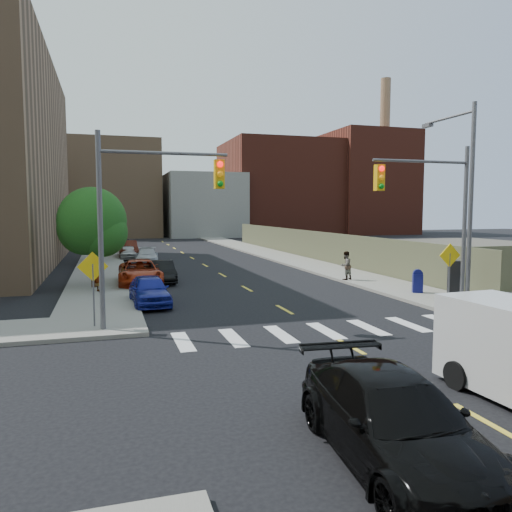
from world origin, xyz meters
TOP-DOWN VIEW (x-y plane):
  - ground at (0.00, 0.00)m, footprint 160.00×160.00m
  - sidewalk_nw at (-7.75, 41.50)m, footprint 3.50×73.00m
  - sidewalk_ne at (7.75, 41.50)m, footprint 3.50×73.00m
  - fence_north at (9.60, 28.00)m, footprint 0.12×44.00m
  - gravel_lot at (28.00, 30.00)m, footprint 36.00×42.00m
  - bg_bldg_west at (-22.00, 70.00)m, footprint 14.00×18.00m
  - bg_bldg_midwest at (-6.00, 72.00)m, footprint 14.00×16.00m
  - bg_bldg_center at (8.00, 70.00)m, footprint 12.00×16.00m
  - bg_bldg_east at (22.00, 72.00)m, footprint 18.00×18.00m
  - bg_bldg_fareast at (38.00, 70.00)m, footprint 14.00×16.00m
  - smokestack at (42.00, 70.00)m, footprint 1.80×1.80m
  - signal_nw at (-5.98, 6.00)m, footprint 4.59×0.30m
  - signal_ne at (5.98, 6.00)m, footprint 4.59×0.30m
  - streetlight_ne at (8.20, 6.90)m, footprint 0.25×3.70m
  - warn_sign_nw at (-7.80, 6.50)m, footprint 1.06×0.06m
  - warn_sign_ne at (7.20, 6.50)m, footprint 1.06×0.06m
  - warn_sign_midwest at (-7.80, 20.00)m, footprint 1.06×0.06m
  - tree_west_near at (-8.00, 16.05)m, footprint 3.66×3.64m
  - tree_west_far at (-8.00, 31.05)m, footprint 3.66×3.64m
  - parked_car_blue at (-5.50, 10.74)m, footprint 1.79×4.08m
  - parked_car_black at (-4.20, 17.75)m, footprint 1.42×3.91m
  - parked_car_red at (-5.50, 17.03)m, footprint 2.56×5.29m
  - parked_car_silver at (-4.20, 28.63)m, footprint 2.08×4.37m
  - parked_car_white at (-5.50, 32.51)m, footprint 1.52×3.62m
  - parked_car_maroon at (-5.50, 34.06)m, footprint 1.76×4.75m
  - parked_car_grey at (-5.50, 41.68)m, footprint 2.17×4.53m
  - black_sedan at (-2.73, -4.86)m, footprint 2.48×5.32m
  - mailbox at (7.65, 9.46)m, footprint 0.59×0.54m
  - payphone at (7.90, 6.99)m, footprint 0.68×0.62m
  - pedestrian_west at (-7.71, 14.37)m, footprint 0.65×0.75m
  - pedestrian_east at (6.30, 14.67)m, footprint 1.01×0.91m

SIDE VIEW (x-z plane):
  - ground at x=0.00m, z-range 0.00..0.00m
  - gravel_lot at x=28.00m, z-range 0.00..0.06m
  - sidewalk_nw at x=-7.75m, z-range 0.00..0.15m
  - sidewalk_ne at x=7.75m, z-range 0.00..0.15m
  - parked_car_white at x=-5.50m, z-range 0.00..1.22m
  - parked_car_silver at x=-4.20m, z-range 0.00..1.23m
  - parked_car_grey at x=-5.50m, z-range 0.00..1.25m
  - parked_car_black at x=-4.20m, z-range 0.00..1.28m
  - parked_car_blue at x=-5.50m, z-range 0.00..1.37m
  - mailbox at x=7.65m, z-range 0.13..1.32m
  - parked_car_red at x=-5.50m, z-range 0.00..1.45m
  - black_sedan at x=-2.73m, z-range 0.00..1.50m
  - parked_car_maroon at x=-5.50m, z-range 0.00..1.55m
  - pedestrian_east at x=6.30m, z-range 0.15..1.84m
  - pedestrian_west at x=-7.71m, z-range 0.15..1.90m
  - payphone at x=7.90m, z-range 0.15..2.00m
  - fence_north at x=9.60m, z-range 0.00..2.50m
  - warn_sign_nw at x=-7.80m, z-range 0.58..3.41m
  - warn_sign_ne at x=7.20m, z-range 0.58..3.41m
  - warn_sign_midwest at x=-7.80m, z-range 0.58..3.41m
  - tree_west_near at x=-8.00m, z-range 0.72..6.24m
  - tree_west_far at x=-8.00m, z-range 0.72..6.24m
  - signal_nw at x=-5.98m, z-range 1.03..8.03m
  - signal_ne at x=5.98m, z-range 1.03..8.03m
  - bg_bldg_center at x=8.00m, z-range 0.00..10.00m
  - streetlight_ne at x=8.20m, z-range 0.72..9.72m
  - bg_bldg_west at x=-22.00m, z-range 0.00..12.00m
  - bg_bldg_midwest at x=-6.00m, z-range 0.00..15.00m
  - bg_bldg_east at x=22.00m, z-range 0.00..16.00m
  - bg_bldg_fareast at x=38.00m, z-range 0.00..18.00m
  - smokestack at x=42.00m, z-range 0.00..28.00m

